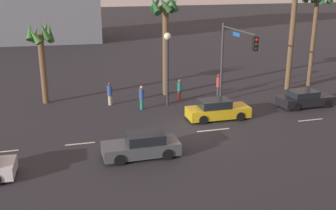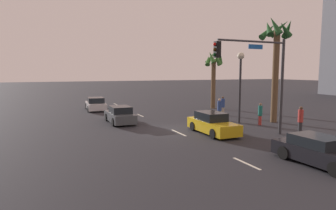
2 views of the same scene
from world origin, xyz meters
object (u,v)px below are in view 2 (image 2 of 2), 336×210
Objects in this scene: car_0 at (96,104)px; streetlamp at (240,73)px; pedestrian_2 at (260,113)px; car_1 at (120,115)px; car_2 at (212,124)px; palm_tree_2 at (214,67)px; traffic_signal at (261,70)px; pedestrian_1 at (300,119)px; palm_tree_1 at (276,48)px; pedestrian_3 at (219,109)px; pedestrian_0 at (223,105)px; car_3 at (320,151)px.

car_0 is 0.80× the size of streetlamp.
car_1 is at bearing -117.90° from pedestrian_2.
pedestrian_2 reaches higher than car_2.
palm_tree_2 reaches higher than car_2.
car_2 is at bearing 19.06° from car_0.
traffic_signal is at bearing 23.50° from car_0.
palm_tree_1 is at bearing 159.55° from pedestrian_1.
car_2 reaches higher than car_1.
palm_tree_1 is at bearing 51.48° from pedestrian_3.
streetlamp is 3.54m from pedestrian_2.
streetlamp is at bearing -101.52° from palm_tree_1.
pedestrian_3 is (-6.77, 1.35, -3.32)m from traffic_signal.
streetlamp is 3.27× the size of pedestrian_2.
pedestrian_3 is (-4.75, 3.61, 0.32)m from car_2.
car_2 is 4.74m from traffic_signal.
palm_tree_1 is at bearing 19.22° from pedestrian_0.
pedestrian_3 is at bearing -128.52° from palm_tree_1.
car_0 is 13.80m from palm_tree_2.
car_0 is at bearing -105.95° from palm_tree_2.
pedestrian_3 is at bearing 167.93° from car_3.
car_0 is 20.89m from pedestrian_1.
pedestrian_0 is 6.46m from palm_tree_2.
car_3 is 12.78m from pedestrian_3.
pedestrian_1 is 1.00× the size of pedestrian_3.
streetlamp reaches higher than pedestrian_0.
pedestrian_0 reaches higher than car_0.
pedestrian_0 is at bearing -160.78° from palm_tree_1.
car_3 is 2.35× the size of pedestrian_1.
pedestrian_3 is (2.20, -1.78, 0.03)m from pedestrian_0.
car_0 is 2.62× the size of pedestrian_2.
pedestrian_3 is 0.28× the size of palm_tree_2.
traffic_signal is at bearing -95.39° from pedestrian_1.
streetlamp is at bearing 66.05° from car_1.
car_1 is (8.96, 0.52, 0.00)m from car_0.
traffic_signal is 10.07m from pedestrian_0.
pedestrian_0 is at bearing 177.41° from pedestrian_2.
pedestrian_3 is 0.22× the size of palm_tree_1.
streetlamp is 3.14× the size of pedestrian_0.
car_3 is 7.12m from pedestrian_1.
car_0 is 0.73× the size of traffic_signal.
streetlamp is at bearing 12.70° from pedestrian_3.
car_3 is at bearing -12.96° from traffic_signal.
palm_tree_1 is 1.31× the size of palm_tree_2.
palm_tree_1 reaches higher than car_1.
car_2 is 7.81m from car_3.
car_2 is at bearing -31.75° from palm_tree_2.
streetlamp is (-10.31, 3.16, 3.45)m from car_3.
car_2 reaches higher than car_3.
car_2 is 14.51m from palm_tree_2.
car_1 is 13.93m from palm_tree_1.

